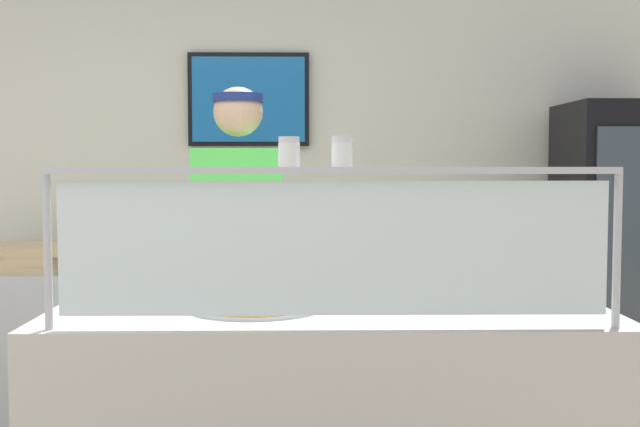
# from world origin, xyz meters

# --- Properties ---
(shop_rear_unit) EXTENTS (6.27, 0.13, 2.70)m
(shop_rear_unit) POSITION_xyz_m (0.93, 2.43, 1.36)
(shop_rear_unit) COLOR silver
(shop_rear_unit) RESTS_ON ground
(sneeze_guard) EXTENTS (1.69, 0.06, 0.47)m
(sneeze_guard) POSITION_xyz_m (0.93, 0.06, 1.25)
(sneeze_guard) COLOR #B2B5BC
(sneeze_guard) RESTS_ON serving_counter
(pizza_tray) EXTENTS (0.47, 0.47, 0.04)m
(pizza_tray) POSITION_xyz_m (0.68, 0.39, 0.97)
(pizza_tray) COLOR #9EA0A8
(pizza_tray) RESTS_ON serving_counter
(pizza_server) EXTENTS (0.08, 0.28, 0.01)m
(pizza_server) POSITION_xyz_m (0.71, 0.37, 0.99)
(pizza_server) COLOR #ADAFB7
(pizza_server) RESTS_ON pizza_tray
(parmesan_shaker) EXTENTS (0.06, 0.06, 0.09)m
(parmesan_shaker) POSITION_xyz_m (0.80, 0.06, 1.46)
(parmesan_shaker) COLOR white
(parmesan_shaker) RESTS_ON sneeze_guard
(pepper_flake_shaker) EXTENTS (0.06, 0.06, 0.09)m
(pepper_flake_shaker) POSITION_xyz_m (0.96, 0.06, 1.46)
(pepper_flake_shaker) COLOR white
(pepper_flake_shaker) RESTS_ON sneeze_guard
(worker_figure) EXTENTS (0.41, 0.50, 1.76)m
(worker_figure) POSITION_xyz_m (0.57, 1.11, 1.01)
(worker_figure) COLOR #23232D
(worker_figure) RESTS_ON ground
(drink_fridge) EXTENTS (0.61, 0.63, 1.76)m
(drink_fridge) POSITION_xyz_m (2.55, 1.99, 0.88)
(drink_fridge) COLOR black
(drink_fridge) RESTS_ON ground
(prep_shelf) EXTENTS (0.70, 0.55, 0.87)m
(prep_shelf) POSITION_xyz_m (-0.64, 1.94, 0.44)
(prep_shelf) COLOR #B7BABF
(prep_shelf) RESTS_ON ground
(pizza_box_stack) EXTENTS (0.47, 0.46, 0.14)m
(pizza_box_stack) POSITION_xyz_m (-0.64, 1.94, 0.94)
(pizza_box_stack) COLOR tan
(pizza_box_stack) RESTS_ON prep_shelf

